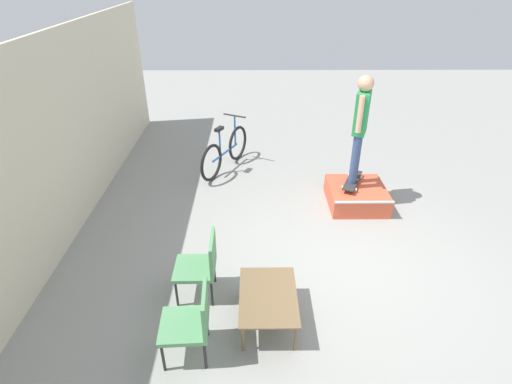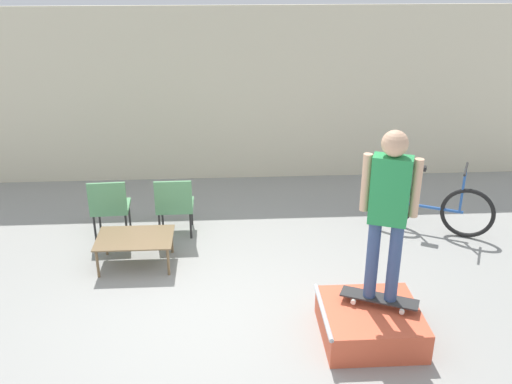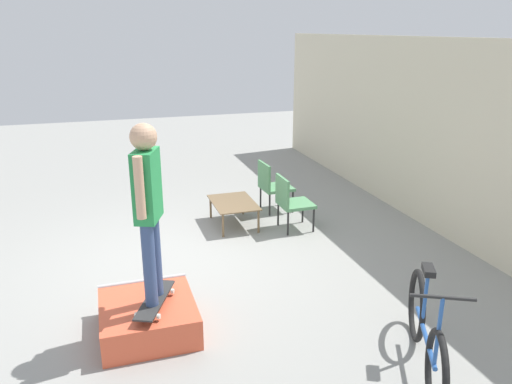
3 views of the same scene
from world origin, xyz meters
The scene contains 9 objects.
ground_plane centered at (0.00, 0.00, 0.00)m, with size 24.00×24.00×0.00m, color gray.
house_wall_back centered at (0.00, 4.24, 1.50)m, with size 12.00×0.06×3.00m.
skate_ramp_box centered at (1.66, -0.48, 0.17)m, with size 1.05×0.99×0.37m.
skateboard_on_ramp centered at (1.76, -0.41, 0.43)m, with size 0.83×0.52×0.07m.
person_skater centered at (1.76, -0.41, 1.54)m, with size 0.54×0.32×1.85m.
coffee_table centered at (-1.03, 1.20, 0.36)m, with size 0.99×0.68×0.40m.
patio_chair_left centered at (-1.49, 2.02, 0.50)m, with size 0.55×0.55×0.90m.
patio_chair_right centered at (-0.57, 2.02, 0.50)m, with size 0.53×0.53×0.90m.
bicycle centered at (3.10, 1.94, 0.40)m, with size 1.68×0.88×1.05m.
Camera 3 is at (6.45, -0.79, 3.12)m, focal length 35.00 mm.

